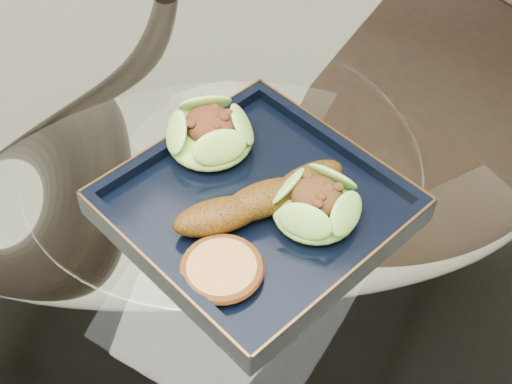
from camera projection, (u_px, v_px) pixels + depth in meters
The scene contains 7 objects.
dining_table at pixel (228, 272), 0.93m from camera, with size 1.13×1.13×0.77m.
dining_chair at pixel (451, 117), 1.20m from camera, with size 0.45×0.45×0.97m.
navy_plate at pixel (256, 210), 0.77m from camera, with size 0.27×0.27×0.02m, color black.
lettuce_wrap_left at pixel (210, 136), 0.80m from camera, with size 0.10×0.10×0.04m, color #518E29.
lettuce_wrap_right at pixel (316, 207), 0.74m from camera, with size 0.09×0.09×0.03m, color #56A22F.
roasted_plantain at pixel (263, 200), 0.74m from camera, with size 0.19×0.04×0.04m, color #5D3909.
crumb_patty at pixel (222, 270), 0.70m from camera, with size 0.07×0.07×0.01m, color #C27B40.
Camera 1 is at (0.30, -0.44, 1.36)m, focal length 50.00 mm.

